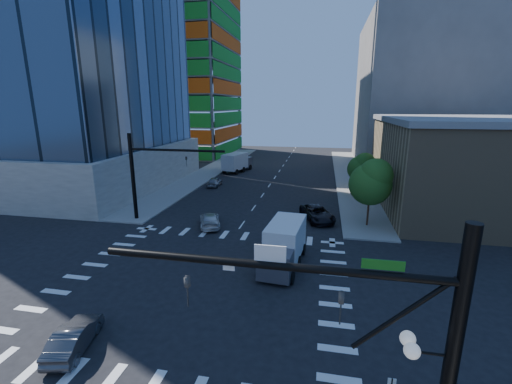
# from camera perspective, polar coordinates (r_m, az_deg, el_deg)

# --- Properties ---
(ground) EXTENTS (160.00, 160.00, 0.00)m
(ground) POSITION_cam_1_polar(r_m,az_deg,el_deg) (24.72, -9.05, -14.69)
(ground) COLOR black
(ground) RESTS_ON ground
(road_markings) EXTENTS (20.00, 20.00, 0.01)m
(road_markings) POSITION_cam_1_polar(r_m,az_deg,el_deg) (24.72, -9.05, -14.68)
(road_markings) COLOR silver
(road_markings) RESTS_ON ground
(sidewalk_ne) EXTENTS (5.00, 60.00, 0.15)m
(sidewalk_ne) POSITION_cam_1_polar(r_m,az_deg,el_deg) (61.53, 15.32, 2.72)
(sidewalk_ne) COLOR gray
(sidewalk_ne) RESTS_ON ground
(sidewalk_nw) EXTENTS (5.00, 60.00, 0.15)m
(sidewalk_nw) POSITION_cam_1_polar(r_m,az_deg,el_deg) (64.63, -7.38, 3.65)
(sidewalk_nw) COLOR gray
(sidewalk_nw) RESTS_ON ground
(construction_building) EXTENTS (25.16, 34.50, 70.60)m
(construction_building) POSITION_cam_1_polar(r_m,az_deg,el_deg) (90.26, -12.90, 22.08)
(construction_building) COLOR slate
(construction_building) RESTS_ON ground
(commercial_building) EXTENTS (20.50, 22.50, 10.60)m
(commercial_building) POSITION_cam_1_polar(r_m,az_deg,el_deg) (46.04, 33.00, 3.76)
(commercial_building) COLOR #8F7653
(commercial_building) RESTS_ON ground
(bg_building_ne) EXTENTS (24.00, 30.00, 28.00)m
(bg_building_ne) POSITION_cam_1_polar(r_m,az_deg,el_deg) (77.63, 26.35, 14.44)
(bg_building_ne) COLOR slate
(bg_building_ne) RESTS_ON ground
(signal_mast_se) EXTENTS (10.51, 2.48, 9.00)m
(signal_mast_se) POSITION_cam_1_polar(r_m,az_deg,el_deg) (11.45, 25.03, -24.33)
(signal_mast_se) COLOR black
(signal_mast_se) RESTS_ON sidewalk_se
(signal_mast_nw) EXTENTS (10.20, 0.40, 9.00)m
(signal_mast_nw) POSITION_cam_1_polar(r_m,az_deg,el_deg) (36.92, -17.93, 3.61)
(signal_mast_nw) COLOR black
(signal_mast_nw) RESTS_ON sidewalk_nw
(tree_south) EXTENTS (4.16, 4.16, 6.82)m
(tree_south) POSITION_cam_1_polar(r_m,az_deg,el_deg) (35.19, 18.77, 1.70)
(tree_south) COLOR #382316
(tree_south) RESTS_ON sidewalk_ne
(tree_north) EXTENTS (3.54, 3.52, 5.78)m
(tree_north) POSITION_cam_1_polar(r_m,az_deg,el_deg) (47.06, 17.27, 3.98)
(tree_north) COLOR #382316
(tree_north) RESTS_ON sidewalk_ne
(car_nb_far) EXTENTS (4.32, 6.02, 1.52)m
(car_nb_far) POSITION_cam_1_polar(r_m,az_deg,el_deg) (36.86, 10.17, -3.53)
(car_nb_far) COLOR black
(car_nb_far) RESTS_ON ground
(car_sb_near) EXTENTS (3.45, 5.06, 1.36)m
(car_sb_near) POSITION_cam_1_polar(r_m,az_deg,el_deg) (34.91, -7.72, -4.59)
(car_sb_near) COLOR silver
(car_sb_near) RESTS_ON ground
(car_sb_mid) EXTENTS (1.83, 4.13, 1.38)m
(car_sb_mid) POSITION_cam_1_polar(r_m,az_deg,el_deg) (51.90, -6.89, 1.73)
(car_sb_mid) COLOR gray
(car_sb_mid) RESTS_ON ground
(car_sb_cross) EXTENTS (2.24, 4.19, 1.31)m
(car_sb_cross) POSITION_cam_1_polar(r_m,az_deg,el_deg) (20.67, -28.04, -20.57)
(car_sb_cross) COLOR #424246
(car_sb_cross) RESTS_ON ground
(box_truck_near) EXTENTS (3.19, 6.35, 3.21)m
(box_truck_near) POSITION_cam_1_polar(r_m,az_deg,el_deg) (26.05, 4.47, -9.49)
(box_truck_near) COLOR black
(box_truck_near) RESTS_ON ground
(box_truck_far) EXTENTS (4.40, 7.05, 3.43)m
(box_truck_far) POSITION_cam_1_polar(r_m,az_deg,el_deg) (62.98, -3.03, 4.80)
(box_truck_far) COLOR black
(box_truck_far) RESTS_ON ground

